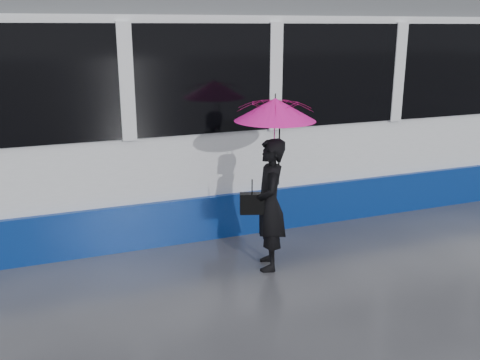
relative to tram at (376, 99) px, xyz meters
name	(u,v)px	position (x,y,z in m)	size (l,w,h in m)	color
ground	(217,281)	(-3.79, -2.50, -1.64)	(90.00, 90.00, 0.00)	#2E2E33
rails	(167,213)	(-3.79, 0.00, -1.63)	(34.00, 1.51, 0.02)	#3F3D38
tram	(376,99)	(0.00, 0.00, 0.00)	(26.00, 2.56, 3.35)	white
woman	(270,205)	(-3.06, -2.35, -0.83)	(0.59, 0.39, 1.61)	black
umbrella	(275,125)	(-3.01, -2.35, 0.13)	(1.20, 1.20, 1.09)	#FB157E
handbag	(252,203)	(-3.28, -2.33, -0.79)	(0.31, 0.21, 0.43)	black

